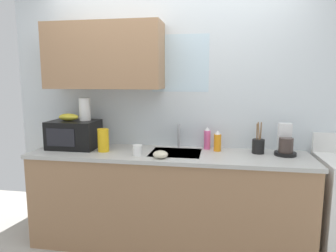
% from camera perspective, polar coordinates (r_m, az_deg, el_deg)
% --- Properties ---
extents(kitchen_wall_assembly, '(3.33, 0.42, 2.50)m').
position_cam_1_polar(kitchen_wall_assembly, '(3.06, -1.57, 4.96)').
color(kitchen_wall_assembly, silver).
rests_on(kitchen_wall_assembly, ground).
extents(counter_unit, '(2.56, 0.63, 0.90)m').
position_cam_1_polar(counter_unit, '(2.94, 0.02, -13.43)').
color(counter_unit, '#9E7551').
rests_on(counter_unit, ground).
extents(sink_faucet, '(0.03, 0.03, 0.23)m').
position_cam_1_polar(sink_faucet, '(3.00, 2.05, -1.87)').
color(sink_faucet, '#B2B5BA').
rests_on(sink_faucet, counter_unit).
extents(microwave, '(0.46, 0.35, 0.27)m').
position_cam_1_polar(microwave, '(3.12, -17.24, -1.51)').
color(microwave, black).
rests_on(microwave, counter_unit).
extents(banana_bunch, '(0.20, 0.11, 0.07)m').
position_cam_1_polar(banana_bunch, '(3.12, -18.18, 1.61)').
color(banana_bunch, gold).
rests_on(banana_bunch, microwave).
extents(paper_towel_roll, '(0.11, 0.11, 0.22)m').
position_cam_1_polar(paper_towel_roll, '(3.09, -15.35, 3.06)').
color(paper_towel_roll, white).
rests_on(paper_towel_roll, microwave).
extents(coffee_maker, '(0.19, 0.21, 0.28)m').
position_cam_1_polar(coffee_maker, '(2.91, 21.14, -3.03)').
color(coffee_maker, black).
rests_on(coffee_maker, counter_unit).
extents(dish_soap_bottle_pink, '(0.06, 0.06, 0.22)m').
position_cam_1_polar(dish_soap_bottle_pink, '(2.96, 7.37, -2.39)').
color(dish_soap_bottle_pink, '#E55999').
rests_on(dish_soap_bottle_pink, counter_unit).
extents(dish_soap_bottle_orange, '(0.07, 0.07, 0.20)m').
position_cam_1_polar(dish_soap_bottle_orange, '(2.89, 9.27, -2.90)').
color(dish_soap_bottle_orange, orange).
rests_on(dish_soap_bottle_orange, counter_unit).
extents(cereal_canister, '(0.10, 0.10, 0.21)m').
position_cam_1_polar(cereal_canister, '(2.90, -12.07, -2.63)').
color(cereal_canister, gold).
rests_on(cereal_canister, counter_unit).
extents(mug_white, '(0.08, 0.08, 0.09)m').
position_cam_1_polar(mug_white, '(2.72, -5.76, -4.53)').
color(mug_white, white).
rests_on(mug_white, counter_unit).
extents(utensil_crock, '(0.11, 0.11, 0.29)m').
position_cam_1_polar(utensil_crock, '(2.89, 16.59, -3.56)').
color(utensil_crock, black).
rests_on(utensil_crock, counter_unit).
extents(small_bowl, '(0.13, 0.13, 0.06)m').
position_cam_1_polar(small_bowl, '(2.61, -1.43, -5.36)').
color(small_bowl, beige).
rests_on(small_bowl, counter_unit).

